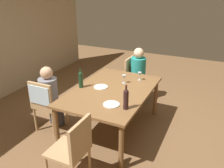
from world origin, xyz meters
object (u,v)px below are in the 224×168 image
(chair_far_left, at_px, (44,100))
(wine_glass_near_left, at_px, (124,77))
(chair_left_end, at_px, (73,148))
(person_man_bearded, at_px, (139,71))
(chair_right_end, at_px, (134,76))
(wine_glass_centre, at_px, (140,74))
(dinner_plate_host, at_px, (101,87))
(wine_bottle_tall_green, at_px, (81,79))
(dinner_plate_guest_left, at_px, (111,104))
(wine_bottle_dark_red, at_px, (126,99))
(person_woman_host, at_px, (50,93))
(dining_table, at_px, (112,94))

(chair_far_left, relative_size, wine_glass_near_left, 6.17)
(chair_left_end, xyz_separation_m, person_man_bearded, (2.55, 0.06, 0.13))
(chair_right_end, height_order, wine_glass_centre, chair_right_end)
(chair_right_end, xyz_separation_m, dinner_plate_host, (-1.27, 0.12, 0.23))
(chair_far_left, bearing_deg, wine_glass_centre, 41.89)
(chair_far_left, xyz_separation_m, wine_bottle_tall_green, (0.40, -0.47, 0.31))
(dinner_plate_host, bearing_deg, wine_glass_centre, -39.37)
(chair_right_end, bearing_deg, dinner_plate_host, -5.47)
(chair_far_left, relative_size, dinner_plate_guest_left, 3.90)
(wine_bottle_tall_green, xyz_separation_m, wine_bottle_dark_red, (-0.36, -0.95, 0.01))
(person_woman_host, bearing_deg, wine_bottle_tall_green, 27.91)
(wine_bottle_dark_red, bearing_deg, wine_bottle_tall_green, 69.00)
(chair_right_end, bearing_deg, person_man_bearded, 90.00)
(wine_glass_centre, bearing_deg, dining_table, 155.61)
(chair_right_end, relative_size, wine_glass_near_left, 6.17)
(chair_right_end, height_order, wine_glass_near_left, chair_right_end)
(dining_table, xyz_separation_m, wine_glass_centre, (0.58, -0.26, 0.18))
(chair_far_left, relative_size, wine_bottle_tall_green, 2.87)
(dining_table, xyz_separation_m, wine_bottle_tall_green, (-0.13, 0.51, 0.22))
(chair_left_end, height_order, person_woman_host, person_woman_host)
(dining_table, relative_size, person_woman_host, 1.58)
(wine_bottle_dark_red, bearing_deg, dining_table, 41.78)
(chair_left_end, height_order, person_man_bearded, person_man_bearded)
(chair_left_end, height_order, dinner_plate_guest_left, chair_left_end)
(person_man_bearded, bearing_deg, dinner_plate_guest_left, 6.12)
(person_man_bearded, bearing_deg, dining_table, -1.17)
(person_man_bearded, height_order, wine_bottle_dark_red, person_man_bearded)
(person_man_bearded, xyz_separation_m, wine_bottle_dark_red, (-1.77, -0.41, 0.25))
(person_man_bearded, xyz_separation_m, wine_glass_centre, (-0.69, -0.24, 0.20))
(chair_right_end, relative_size, chair_left_end, 1.00)
(dining_table, relative_size, wine_glass_near_left, 11.99)
(dinner_plate_host, bearing_deg, dinner_plate_guest_left, -138.78)
(person_woman_host, bearing_deg, chair_right_end, 61.79)
(dining_table, distance_m, chair_right_end, 1.28)
(wine_bottle_tall_green, bearing_deg, chair_left_end, -152.59)
(dining_table, relative_size, wine_bottle_tall_green, 5.57)
(chair_left_end, xyz_separation_m, dinner_plate_host, (1.28, 0.30, 0.23))
(wine_bottle_tall_green, bearing_deg, wine_glass_near_left, -50.88)
(wine_glass_near_left, bearing_deg, dining_table, 168.67)
(chair_right_end, height_order, chair_left_end, same)
(person_man_bearded, relative_size, dinner_plate_host, 4.98)
(dinner_plate_host, bearing_deg, chair_right_end, -5.47)
(dining_table, xyz_separation_m, chair_far_left, (-0.53, 0.97, -0.09))
(chair_right_end, bearing_deg, wine_bottle_tall_green, -16.63)
(chair_left_end, bearing_deg, chair_right_end, 3.92)
(person_man_bearded, relative_size, wine_glass_centre, 7.73)
(wine_glass_centre, distance_m, dinner_plate_host, 0.75)
(chair_far_left, height_order, dinner_plate_guest_left, chair_far_left)
(chair_right_end, relative_size, dinner_plate_host, 3.98)
(chair_far_left, relative_size, wine_bottle_dark_red, 2.61)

